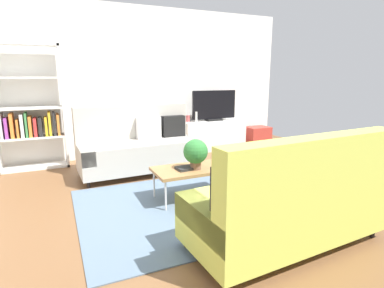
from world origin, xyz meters
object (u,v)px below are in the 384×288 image
(couch_beige, at_px, (139,146))
(tv_console, at_px, (213,135))
(couch_green, at_px, (289,202))
(storage_trunk, at_px, (257,136))
(coffee_table, at_px, (196,169))
(tv, at_px, (214,106))
(potted_plant, at_px, (196,152))
(vase_0, at_px, (188,119))
(bottle_0, at_px, (196,117))
(bookshelf, at_px, (30,114))
(table_book_0, at_px, (186,168))

(couch_beige, distance_m, tv_console, 2.11)
(couch_green, bearing_deg, storage_trunk, 54.34)
(coffee_table, xyz_separation_m, tv_console, (1.50, 2.35, -0.07))
(tv, bearing_deg, storage_trunk, -4.16)
(potted_plant, distance_m, vase_0, 2.65)
(bottle_0, bearing_deg, storage_trunk, -2.24)
(bookshelf, distance_m, bottle_0, 3.08)
(potted_plant, bearing_deg, storage_trunk, 41.29)
(vase_0, bearing_deg, couch_beige, -143.11)
(potted_plant, distance_m, bottle_0, 2.62)
(storage_trunk, distance_m, vase_0, 1.76)
(tv_console, height_order, bookshelf, bookshelf)
(storage_trunk, bearing_deg, couch_green, -122.21)
(tv, relative_size, table_book_0, 4.17)
(couch_beige, xyz_separation_m, storage_trunk, (2.99, 0.83, -0.23))
(coffee_table, bearing_deg, bottle_0, 65.13)
(bookshelf, relative_size, potted_plant, 5.45)
(bottle_0, bearing_deg, vase_0, 148.92)
(couch_beige, relative_size, bottle_0, 9.00)
(couch_green, xyz_separation_m, tv_console, (1.22, 3.78, -0.13))
(coffee_table, height_order, bookshelf, bookshelf)
(couch_beige, height_order, potted_plant, couch_beige)
(couch_green, xyz_separation_m, bookshelf, (-2.28, 3.80, 0.51))
(couch_beige, relative_size, bookshelf, 0.92)
(couch_beige, height_order, coffee_table, couch_beige)
(couch_green, relative_size, tv, 1.95)
(tv, xyz_separation_m, vase_0, (-0.58, 0.07, -0.25))
(bookshelf, xyz_separation_m, bottle_0, (3.07, -0.06, -0.21))
(bookshelf, height_order, bottle_0, bookshelf)
(couch_green, distance_m, table_book_0, 1.46)
(couch_beige, xyz_separation_m, potted_plant, (0.35, -1.48, 0.19))
(couch_green, distance_m, tv, 3.98)
(bottle_0, bearing_deg, tv, 2.66)
(bookshelf, relative_size, table_book_0, 8.75)
(potted_plant, bearing_deg, bookshelf, 128.85)
(tv, xyz_separation_m, bottle_0, (-0.43, -0.02, -0.20))
(potted_plant, bearing_deg, table_book_0, 163.33)
(storage_trunk, bearing_deg, table_book_0, -140.37)
(coffee_table, xyz_separation_m, tv, (1.50, 2.33, 0.56))
(tv, bearing_deg, bookshelf, 179.35)
(storage_trunk, height_order, bottle_0, bottle_0)
(coffee_table, xyz_separation_m, bookshelf, (-2.00, 2.37, 0.56))
(tv, height_order, potted_plant, tv)
(potted_plant, height_order, table_book_0, potted_plant)
(potted_plant, relative_size, table_book_0, 1.60)
(bookshelf, relative_size, vase_0, 15.81)
(bookshelf, relative_size, bottle_0, 9.78)
(couch_beige, relative_size, tv_console, 1.38)
(table_book_0, bearing_deg, couch_beige, 99.15)
(coffee_table, height_order, bottle_0, bottle_0)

